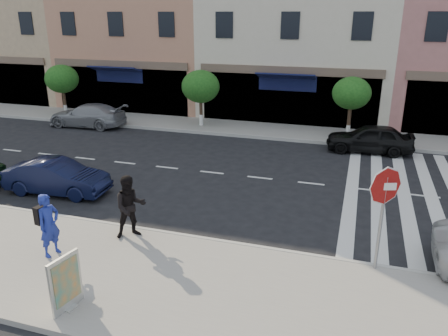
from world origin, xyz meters
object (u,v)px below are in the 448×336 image
at_px(stop_sign, 384,197).
at_px(car_far_mid, 370,138).
at_px(walker, 130,207).
at_px(car_near_mid, 57,177).
at_px(car_far_left, 87,115).
at_px(photographer, 49,225).
at_px(poster_board, 66,284).

distance_m(stop_sign, car_far_mid, 10.62).
relative_size(walker, car_near_mid, 0.49).
xyz_separation_m(walker, car_near_mid, (-4.25, 2.30, -0.44)).
xyz_separation_m(car_far_left, car_far_mid, (15.31, -0.24, 0.02)).
bearing_deg(photographer, stop_sign, -65.23).
height_order(poster_board, car_far_left, poster_board).
bearing_deg(car_near_mid, stop_sign, -104.38).
distance_m(car_near_mid, car_far_mid, 13.62).
height_order(photographer, car_far_mid, photographer).
relative_size(stop_sign, car_near_mid, 0.72).
xyz_separation_m(walker, car_far_mid, (6.35, 10.86, -0.40)).
bearing_deg(stop_sign, photographer, 174.52).
bearing_deg(photographer, car_far_mid, -20.56).
height_order(stop_sign, walker, stop_sign).
height_order(stop_sign, car_near_mid, stop_sign).
height_order(photographer, walker, walker).
height_order(stop_sign, car_far_left, stop_sign).
bearing_deg(car_far_left, poster_board, 31.03).
bearing_deg(stop_sign, walker, 164.48).
relative_size(photographer, car_near_mid, 0.46).
distance_m(photographer, car_far_mid, 14.65).
bearing_deg(photographer, walker, -32.73).
height_order(car_near_mid, car_far_mid, car_far_mid).
xyz_separation_m(poster_board, car_near_mid, (-4.54, 5.59, -0.15)).
relative_size(car_near_mid, car_far_left, 0.84).
xyz_separation_m(photographer, car_far_mid, (7.85, 12.37, -0.34)).
height_order(walker, car_near_mid, walker).
distance_m(poster_board, car_far_left, 17.11).
xyz_separation_m(stop_sign, walker, (-6.55, -0.33, -1.02)).
xyz_separation_m(photographer, car_near_mid, (-2.76, 3.82, -0.39)).
relative_size(stop_sign, poster_board, 2.13).
bearing_deg(photographer, car_far_left, 42.44).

